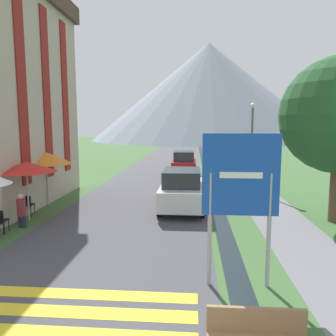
% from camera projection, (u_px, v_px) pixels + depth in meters
% --- Properties ---
extents(ground_plane, '(160.00, 160.00, 0.00)m').
position_uv_depth(ground_plane, '(192.00, 178.00, 23.33)').
color(ground_plane, '#3D6033').
extents(road, '(6.40, 60.00, 0.01)m').
position_uv_depth(road, '(168.00, 162.00, 33.41)').
color(road, '#424247').
rests_on(road, ground_plane).
extents(footpath, '(2.20, 60.00, 0.01)m').
position_uv_depth(footpath, '(228.00, 163.00, 32.94)').
color(footpath, slate).
rests_on(footpath, ground_plane).
extents(drainage_channel, '(0.60, 60.00, 0.00)m').
position_uv_depth(drainage_channel, '(204.00, 162.00, 33.12)').
color(drainage_channel, black).
rests_on(drainage_channel, ground_plane).
extents(crosswalk_marking, '(5.44, 1.84, 0.01)m').
position_uv_depth(crosswalk_marking, '(63.00, 312.00, 6.62)').
color(crosswalk_marking, yellow).
rests_on(crosswalk_marking, ground_plane).
extents(mountain_distant, '(58.42, 58.42, 24.10)m').
position_uv_depth(mountain_distant, '(209.00, 92.00, 82.66)').
color(mountain_distant, gray).
rests_on(mountain_distant, ground_plane).
extents(road_sign, '(1.74, 0.11, 3.57)m').
position_uv_depth(road_sign, '(240.00, 189.00, 7.41)').
color(road_sign, '#9E9EA3').
rests_on(road_sign, ground_plane).
extents(parked_car_near, '(1.95, 4.11, 1.82)m').
position_uv_depth(parked_car_near, '(182.00, 189.00, 14.53)').
color(parked_car_near, silver).
rests_on(parked_car_near, ground_plane).
extents(parked_car_far, '(1.83, 4.13, 1.82)m').
position_uv_depth(parked_car_far, '(184.00, 163.00, 24.64)').
color(parked_car_far, '#A31919').
rests_on(parked_car_far, ground_plane).
extents(cafe_chair_far_left, '(0.40, 0.40, 0.85)m').
position_uv_depth(cafe_chair_far_left, '(27.00, 203.00, 13.61)').
color(cafe_chair_far_left, black).
rests_on(cafe_chair_far_left, ground_plane).
extents(cafe_chair_near_right, '(0.40, 0.40, 0.85)m').
position_uv_depth(cafe_chair_near_right, '(0.00, 219.00, 11.32)').
color(cafe_chair_near_right, black).
rests_on(cafe_chair_near_right, ground_plane).
extents(cafe_umbrella_middle_red, '(2.28, 2.28, 2.33)m').
position_uv_depth(cafe_umbrella_middle_red, '(26.00, 167.00, 12.70)').
color(cafe_umbrella_middle_red, '#B7B2A8').
rests_on(cafe_umbrella_middle_red, ground_plane).
extents(cafe_umbrella_rear_orange, '(2.36, 2.36, 2.49)m').
position_uv_depth(cafe_umbrella_rear_orange, '(46.00, 158.00, 15.24)').
color(cafe_umbrella_rear_orange, '#B7B2A8').
rests_on(cafe_umbrella_rear_orange, ground_plane).
extents(person_seated_far, '(0.32, 0.32, 1.29)m').
position_uv_depth(person_seated_far, '(21.00, 209.00, 11.95)').
color(person_seated_far, '#282833').
rests_on(person_seated_far, ground_plane).
extents(streetlamp, '(0.28, 0.28, 4.98)m').
position_uv_depth(streetlamp, '(252.00, 139.00, 18.51)').
color(streetlamp, '#515156').
rests_on(streetlamp, ground_plane).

